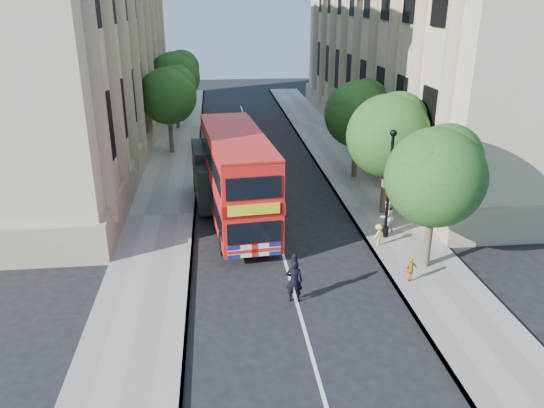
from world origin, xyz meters
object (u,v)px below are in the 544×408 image
object	(u,v)px
woman_pedestrian	(387,216)
box_van	(215,177)
lamp_post	(389,189)
police_constable	(294,281)
double_decker_bus	(237,176)

from	to	relation	value
woman_pedestrian	box_van	bearing A→B (deg)	-60.92
lamp_post	box_van	bearing A→B (deg)	144.45
box_van	police_constable	xyz separation A→B (m)	(2.80, -10.64, -0.65)
double_decker_bus	police_constable	world-z (taller)	double_decker_bus
box_van	woman_pedestrian	size ratio (longest dim) A/B	3.37
double_decker_bus	lamp_post	bearing A→B (deg)	-27.37
lamp_post	police_constable	size ratio (longest dim) A/B	3.00
double_decker_bus	box_van	world-z (taller)	double_decker_bus
police_constable	woman_pedestrian	world-z (taller)	woman_pedestrian
double_decker_bus	woman_pedestrian	bearing A→B (deg)	-23.43
police_constable	box_van	bearing A→B (deg)	-62.71
police_constable	lamp_post	bearing A→B (deg)	-122.97
box_van	police_constable	distance (m)	11.02
box_van	police_constable	bearing A→B (deg)	-80.22
box_van	woman_pedestrian	xyz separation A→B (m)	(8.07, -5.16, -0.56)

